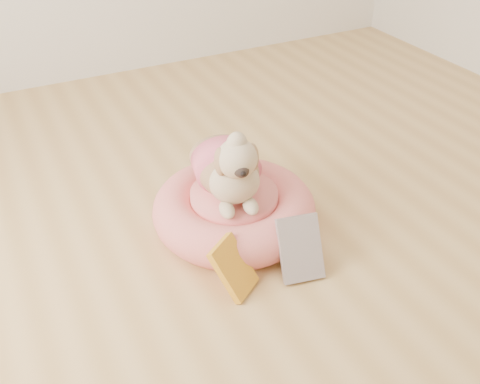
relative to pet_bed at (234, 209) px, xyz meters
name	(u,v)px	position (x,y,z in m)	size (l,w,h in m)	color
floor	(319,306)	(0.06, -0.51, -0.08)	(4.50, 4.50, 0.00)	tan
pet_bed	(234,209)	(0.00, 0.00, 0.00)	(0.63, 0.63, 0.16)	#EB5C68
dog	(229,155)	(-0.01, 0.01, 0.24)	(0.30, 0.44, 0.32)	brown
book_yellow	(234,268)	(-0.16, -0.31, 0.01)	(0.13, 0.03, 0.20)	yellow
book_white	(300,248)	(0.09, -0.34, 0.02)	(0.15, 0.02, 0.23)	white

